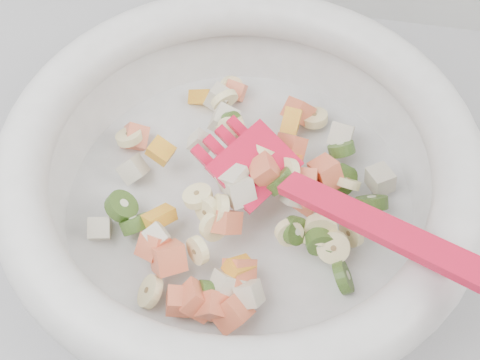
# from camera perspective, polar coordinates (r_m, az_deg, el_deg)

# --- Properties ---
(counter) EXTENTS (2.00, 0.60, 0.90)m
(counter) POSITION_cam_1_polar(r_m,az_deg,el_deg) (0.97, -6.70, -15.61)
(counter) COLOR gray
(counter) RESTS_ON ground
(mixing_bowl) EXTENTS (0.41, 0.39, 0.14)m
(mixing_bowl) POSITION_cam_1_polar(r_m,az_deg,el_deg) (0.50, 0.05, 0.72)
(mixing_bowl) COLOR silver
(mixing_bowl) RESTS_ON counter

